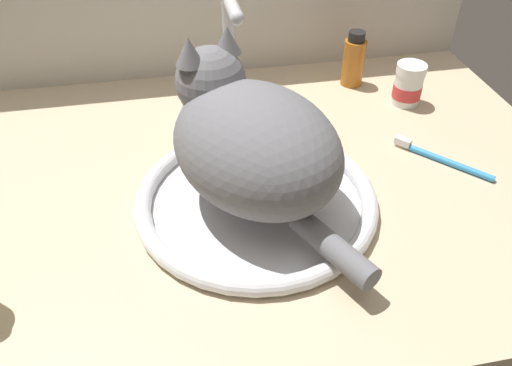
% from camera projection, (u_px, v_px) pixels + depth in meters
% --- Properties ---
extents(countertop, '(1.04, 0.71, 0.03)m').
position_uv_depth(countertop, '(249.00, 185.00, 0.78)').
color(countertop, '#CCB793').
rests_on(countertop, ground).
extents(sink_basin, '(0.35, 0.35, 0.02)m').
position_uv_depth(sink_basin, '(256.00, 199.00, 0.72)').
color(sink_basin, white).
rests_on(sink_basin, countertop).
extents(faucet, '(0.19, 0.12, 0.23)m').
position_uv_depth(faucet, '(231.00, 76.00, 0.83)').
color(faucet, silver).
rests_on(faucet, countertop).
extents(cat, '(0.29, 0.36, 0.20)m').
position_uv_depth(cat, '(249.00, 139.00, 0.67)').
color(cat, slate).
rests_on(cat, sink_basin).
extents(amber_bottle, '(0.04, 0.04, 0.11)m').
position_uv_depth(amber_bottle, '(354.00, 60.00, 0.97)').
color(amber_bottle, '#B2661E').
rests_on(amber_bottle, countertop).
extents(pill_bottle, '(0.05, 0.05, 0.08)m').
position_uv_depth(pill_bottle, '(408.00, 85.00, 0.92)').
color(pill_bottle, white).
rests_on(pill_bottle, countertop).
extents(toothbrush, '(0.12, 0.13, 0.02)m').
position_uv_depth(toothbrush, '(440.00, 158.00, 0.80)').
color(toothbrush, '#338CD1').
rests_on(toothbrush, countertop).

